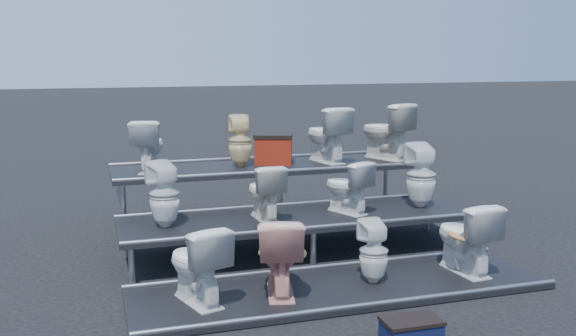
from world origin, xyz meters
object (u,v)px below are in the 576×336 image
object	(u,v)px
toilet_2	(374,251)
toilet_11	(386,131)
toilet_1	(279,254)
toilet_6	(347,187)
toilet_4	(164,194)
toilet_5	(264,192)
toilet_10	(326,134)
toilet_8	(149,145)
red_crate	(273,150)
step_stool	(411,332)
toilet_9	(240,141)
toilet_7	(421,175)
toilet_3	(465,237)
toilet_0	(197,263)

from	to	relation	value
toilet_2	toilet_11	world-z (taller)	toilet_11
toilet_1	toilet_6	distance (m)	1.82
toilet_1	toilet_4	world-z (taller)	toilet_4
toilet_5	toilet_10	bearing A→B (deg)	-137.42
toilet_8	red_crate	bearing A→B (deg)	-160.33
toilet_5	red_crate	world-z (taller)	red_crate
step_stool	toilet_1	bearing A→B (deg)	122.97
toilet_9	toilet_8	bearing A→B (deg)	6.33
toilet_7	toilet_9	world-z (taller)	toilet_9
toilet_1	toilet_3	world-z (taller)	toilet_1
toilet_10	toilet_9	bearing A→B (deg)	-10.93
toilet_0	toilet_9	distance (m)	2.90
toilet_6	toilet_8	size ratio (longest dim) A/B	0.95
toilet_5	toilet_7	size ratio (longest dim) A/B	0.81
toilet_9	toilet_10	xyz separation A→B (m)	(1.23, 0.00, 0.04)
toilet_0	toilet_6	world-z (taller)	toilet_6
toilet_2	toilet_6	xyz separation A→B (m)	(0.24, 1.30, 0.40)
toilet_3	red_crate	bearing A→B (deg)	-68.86
toilet_0	toilet_2	xyz separation A→B (m)	(1.80, 0.00, -0.05)
toilet_5	toilet_0	bearing A→B (deg)	48.69
toilet_3	toilet_6	bearing A→B (deg)	-62.70
toilet_4	toilet_11	size ratio (longest dim) A/B	0.91
toilet_9	step_stool	distance (m)	4.03
step_stool	toilet_5	bearing A→B (deg)	103.49
toilet_8	toilet_10	distance (m)	2.43
toilet_1	toilet_10	distance (m)	3.09
toilet_2	toilet_10	world-z (taller)	toilet_10
toilet_0	toilet_3	xyz separation A→B (m)	(2.85, 0.00, 0.01)
toilet_7	step_stool	distance (m)	3.02
toilet_4	red_crate	bearing A→B (deg)	-158.40
red_crate	step_stool	world-z (taller)	red_crate
toilet_10	step_stool	size ratio (longest dim) A/B	1.67
toilet_2	toilet_4	distance (m)	2.37
toilet_6	toilet_8	distance (m)	2.60
toilet_8	toilet_2	bearing A→B (deg)	142.81
toilet_3	toilet_11	bearing A→B (deg)	-101.69
toilet_7	red_crate	bearing A→B (deg)	-39.60
toilet_5	toilet_6	world-z (taller)	toilet_5
toilet_7	toilet_8	world-z (taller)	toilet_8
toilet_6	toilet_8	xyz separation A→B (m)	(-2.21, 1.30, 0.42)
toilet_0	toilet_4	bearing A→B (deg)	-101.50
toilet_3	toilet_9	xyz separation A→B (m)	(-1.82, 2.60, 0.76)
toilet_9	step_stool	world-z (taller)	toilet_9
toilet_11	step_stool	bearing A→B (deg)	45.17
toilet_1	toilet_8	distance (m)	2.88
toilet_9	step_stool	bearing A→B (deg)	104.41
toilet_6	toilet_7	size ratio (longest dim) A/B	0.80
toilet_7	toilet_4	bearing A→B (deg)	3.67
toilet_5	step_stool	bearing A→B (deg)	99.06
toilet_7	toilet_6	bearing A→B (deg)	3.67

